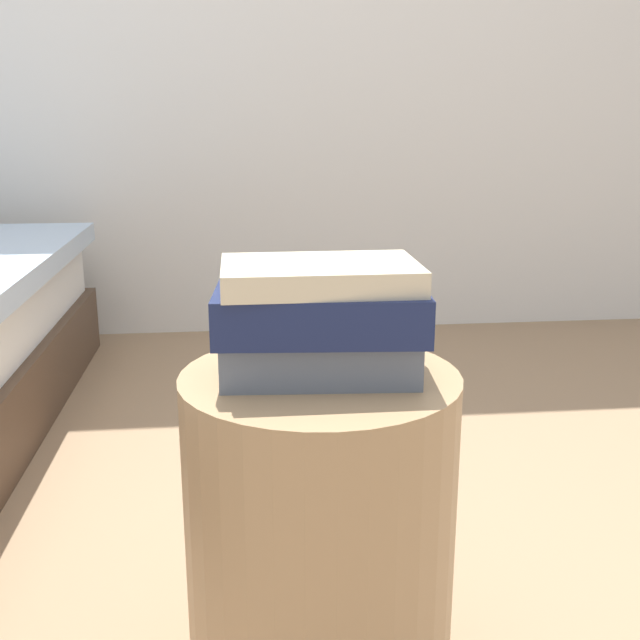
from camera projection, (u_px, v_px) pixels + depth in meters
side_table at (320, 535)px, 1.13m from camera, size 0.39×0.39×0.49m
book_slate at (321, 352)px, 1.06m from camera, size 0.27×0.18×0.06m
book_navy at (321, 312)px, 1.03m from camera, size 0.29×0.18×0.06m
book_cream at (319, 275)px, 1.02m from camera, size 0.26×0.17×0.03m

